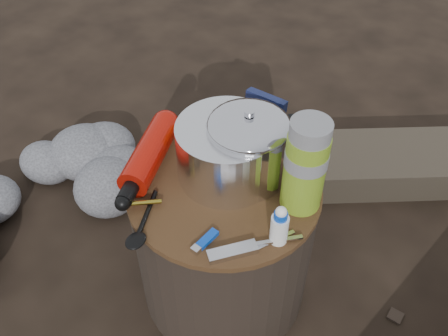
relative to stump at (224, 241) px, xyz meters
The scene contains 15 objects.
ground 0.21m from the stump, ahead, with size 60.00×60.00×0.00m, color black.
stump is the anchor object (origin of this frame).
rock_ring 0.64m from the stump, 166.01° to the right, with size 0.44×0.95×0.19m, color slate, non-canonical shape.
foil_windscreen 0.28m from the stump, 109.99° to the left, with size 0.23×0.23×0.14m, color silver.
camping_pot 0.31m from the stump, 64.38° to the left, with size 0.18×0.18×0.18m, color silver.
fuel_bottle 0.31m from the stump, behind, with size 0.07×0.30×0.07m, color #B41308, non-canonical shape.
thermos 0.37m from the stump, 13.32° to the left, with size 0.09×0.09×0.23m, color #7DA223.
travel_mug 0.32m from the stump, 54.90° to the left, with size 0.08×0.08×0.12m, color black.
stuff_sack 0.31m from the stump, 122.68° to the left, with size 0.14×0.11×0.09m, color #F79E00.
food_pouch 0.34m from the stump, 88.71° to the left, with size 0.11×0.02×0.13m, color #141C48.
lighter 0.27m from the stump, 73.41° to the right, with size 0.02×0.07×0.01m, color #0C42C1.
multitool 0.29m from the stump, 55.67° to the right, with size 0.03×0.11×0.01m, color silver.
pot_grabber 0.29m from the stump, 29.85° to the right, with size 0.03×0.12×0.01m, color silver, non-canonical shape.
spork 0.29m from the stump, 123.06° to the right, with size 0.03×0.16×0.01m, color black, non-canonical shape.
squeeze_bottle 0.32m from the stump, 24.63° to the right, with size 0.04×0.04×0.09m, color white.
Camera 1 is at (0.40, -0.71, 1.27)m, focal length 40.30 mm.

